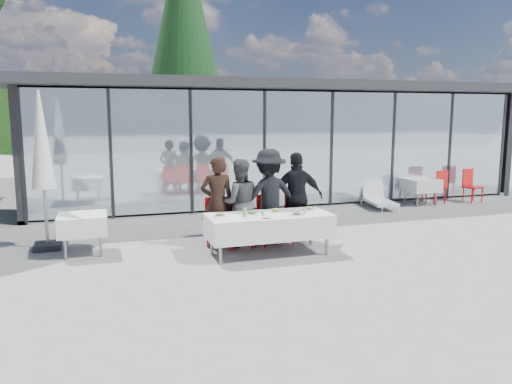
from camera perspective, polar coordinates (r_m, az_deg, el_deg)
ground at (r=9.35m, az=2.79°, el=-6.97°), size 90.00×90.00×0.00m
pavilion at (r=17.38m, az=-0.36°, el=7.52°), size 14.80×8.80×3.44m
treeline at (r=36.45m, az=-15.96°, el=7.95°), size 62.50×2.00×4.40m
dining_table at (r=9.12m, az=1.51°, el=-3.87°), size 2.26×0.96×0.75m
diner_a at (r=9.54m, az=-4.45°, el=-1.19°), size 0.71×0.71×1.77m
diner_chair_a at (r=9.61m, az=-4.43°, el=-3.24°), size 0.44×0.44×0.97m
diner_b at (r=9.66m, az=-1.94°, el=-1.25°), size 0.90×0.90×1.71m
diner_chair_b at (r=9.72m, az=-1.93°, el=-3.08°), size 0.44×0.44×0.97m
diner_c at (r=9.82m, az=1.47°, el=-0.55°), size 1.27×1.27×1.89m
diner_chair_c at (r=9.90m, az=1.46°, el=-2.86°), size 0.44×0.44×0.97m
diner_d at (r=10.04m, az=4.70°, el=-0.60°), size 1.19×1.19×1.81m
diner_chair_d at (r=10.10m, az=4.67°, el=-2.65°), size 0.44×0.44×0.97m
plate_a at (r=8.94m, az=-4.16°, el=-2.59°), size 0.24×0.24×0.07m
plate_b at (r=9.09m, az=-0.44°, el=-2.37°), size 0.24×0.24×0.07m
plate_c at (r=9.30m, az=2.27°, el=-2.13°), size 0.24×0.24×0.07m
plate_d at (r=9.55m, az=6.05°, el=-1.88°), size 0.24×0.24×0.07m
plate_extra at (r=9.02m, az=4.72°, el=-2.49°), size 0.24×0.24×0.07m
juice_bottle at (r=8.85m, az=-1.29°, el=-2.33°), size 0.06×0.06×0.16m
drinking_glasses at (r=9.00m, az=3.29°, el=-2.35°), size 0.86×0.09×0.10m
folded_eyeglasses at (r=8.69m, az=1.22°, el=-3.02°), size 0.14×0.03×0.01m
spare_table_left at (r=9.68m, az=-19.20°, el=-3.52°), size 0.86×0.86×0.74m
spare_table_right at (r=14.98m, az=18.31°, el=0.75°), size 0.86×0.86×0.74m
spare_chair_a at (r=15.92m, az=23.33°, el=0.87°), size 0.52×0.52×0.97m
spare_chair_b at (r=15.22m, az=20.14°, el=0.72°), size 0.52×0.52×0.97m
market_umbrella at (r=10.11m, az=-23.30°, el=4.55°), size 0.50×0.50×3.00m
lounger at (r=14.24m, az=13.70°, el=-0.66°), size 0.82×1.41×0.72m
conifer_tree at (r=22.01m, az=-8.24°, el=17.74°), size 4.00×4.00×10.50m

